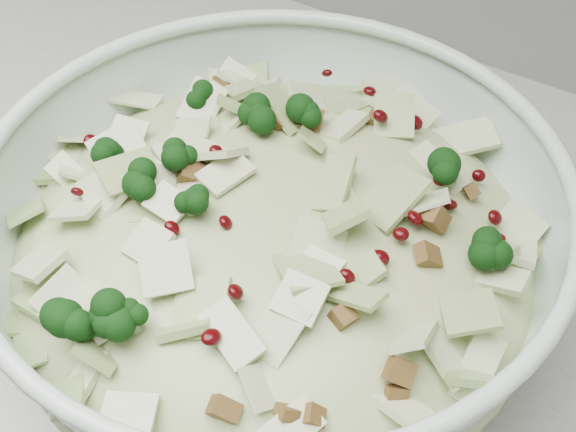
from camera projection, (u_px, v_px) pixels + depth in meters
The scene contains 3 objects.
counter at pixel (75, 345), 1.09m from camera, with size 3.60×0.60×0.90m, color beige.
mixing_bowl at pixel (274, 254), 0.51m from camera, with size 0.40×0.40×0.15m.
salad at pixel (273, 230), 0.50m from camera, with size 0.42×0.42×0.15m.
Camera 1 is at (0.57, 1.32, 1.36)m, focal length 50.00 mm.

